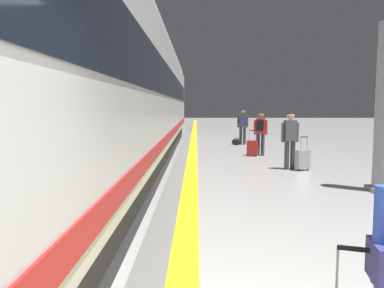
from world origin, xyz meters
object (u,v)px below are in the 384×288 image
object	(u,v)px
suitcase_near	(302,159)
passenger_mid	(243,123)
duffel_bag_mid	(236,142)
passenger_far	(261,130)
passenger_near	(290,136)
high_speed_train	(85,72)
suitcase_far	(252,148)

from	to	relation	value
suitcase_near	passenger_mid	world-z (taller)	passenger_mid
suitcase_near	duffel_bag_mid	distance (m)	7.54
duffel_bag_mid	passenger_far	xyz separation A→B (m)	(0.48, -4.06, 0.82)
passenger_far	passenger_near	bearing A→B (deg)	-83.94
high_speed_train	suitcase_far	bearing A→B (deg)	57.09
high_speed_train	passenger_near	xyz separation A→B (m)	(4.92, 3.54, -1.53)
passenger_far	passenger_mid	bearing A→B (deg)	92.16
passenger_mid	duffel_bag_mid	distance (m)	0.94
passenger_mid	passenger_far	size ratio (longest dim) A/B	1.04
duffel_bag_mid	passenger_far	distance (m)	4.17
passenger_mid	duffel_bag_mid	bearing A→B (deg)	-146.89
suitcase_near	passenger_mid	size ratio (longest dim) A/B	0.57
passenger_near	duffel_bag_mid	distance (m)	7.36
suitcase_near	passenger_far	bearing A→B (deg)	101.01
passenger_near	passenger_far	world-z (taller)	passenger_near
passenger_far	suitcase_near	bearing A→B (deg)	-78.99
passenger_near	duffel_bag_mid	bearing A→B (deg)	96.42
suitcase_near	passenger_mid	distance (m)	7.73
passenger_near	suitcase_near	world-z (taller)	passenger_near
high_speed_train	duffel_bag_mid	world-z (taller)	high_speed_train
duffel_bag_mid	suitcase_far	distance (m)	4.22
high_speed_train	passenger_near	bearing A→B (deg)	35.74
passenger_mid	passenger_far	distance (m)	4.27
suitcase_near	passenger_mid	xyz separation A→B (m)	(-0.82, 7.66, 0.69)
high_speed_train	duffel_bag_mid	bearing A→B (deg)	69.20
passenger_mid	passenger_far	world-z (taller)	passenger_mid
passenger_near	passenger_mid	distance (m)	7.49
high_speed_train	suitcase_near	size ratio (longest dim) A/B	35.92
suitcase_far	duffel_bag_mid	bearing A→B (deg)	92.22
high_speed_train	suitcase_near	world-z (taller)	high_speed_train
duffel_bag_mid	high_speed_train	bearing A→B (deg)	-110.80
suitcase_far	high_speed_train	bearing A→B (deg)	-122.91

